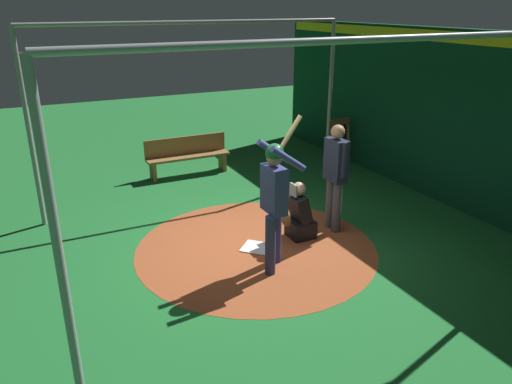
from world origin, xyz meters
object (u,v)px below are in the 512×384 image
home_plate (256,247)px  batter (275,194)px  umpire (335,172)px  bench (187,155)px  bat_rack (343,141)px  catcher (299,216)px

home_plate → batter: size_ratio=0.19×
umpire → bench: bearing=-71.6°
home_plate → batter: bearing=87.7°
home_plate → bat_rack: 5.10m
catcher → umpire: 0.95m
home_plate → batter: (0.03, 0.64, 1.14)m
umpire → bat_rack: 4.03m
home_plate → catcher: catcher is taller
batter → catcher: batter is taller
bat_rack → bench: size_ratio=0.56×
batter → bench: size_ratio=1.18×
home_plate → catcher: size_ratio=0.44×
home_plate → catcher: 0.88m
bat_rack → bench: (3.73, -0.69, -0.04)m
batter → umpire: 1.67m
batter → catcher: (-0.82, -0.68, -0.77)m
batter → umpire: size_ratio=1.21×
bat_rack → bench: bearing=-10.5°
bench → bat_rack: bearing=169.5°
home_plate → bat_rack: bearing=-140.7°
batter → umpire: (-1.51, -0.71, -0.12)m
umpire → bench: umpire is taller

